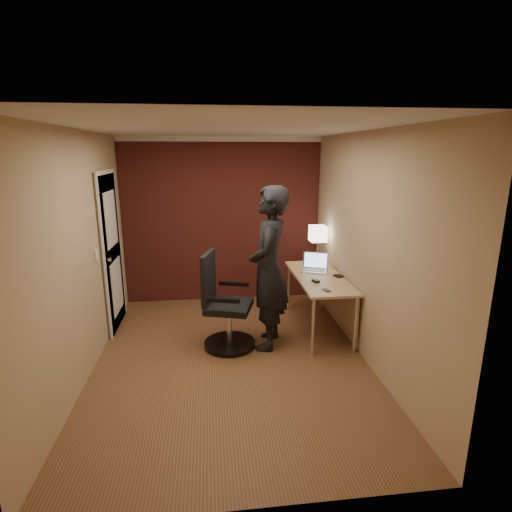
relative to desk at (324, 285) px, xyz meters
name	(u,v)px	position (x,y,z in m)	size (l,w,h in m)	color
room	(204,218)	(-1.53, 0.89, 0.77)	(4.00, 4.00, 4.00)	brown
desk	(324,285)	(0.00, 0.00, 0.00)	(0.60, 1.50, 0.73)	tan
desk_lamp	(318,234)	(0.07, 0.64, 0.55)	(0.22, 0.22, 0.54)	silver
laptop	(315,266)	(-0.06, 0.27, 0.19)	(0.40, 0.36, 0.23)	silver
mouse	(316,281)	(-0.18, -0.23, 0.14)	(0.06, 0.10, 0.03)	black
phone	(326,290)	(-0.14, -0.55, 0.13)	(0.06, 0.12, 0.01)	black
wallet	(338,276)	(0.16, -0.05, 0.14)	(0.09, 0.11, 0.02)	black
office_chair	(223,307)	(-1.32, -0.34, -0.10)	(0.63, 0.70, 1.13)	black
person	(269,269)	(-0.78, -0.36, 0.36)	(0.70, 0.46, 1.92)	black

